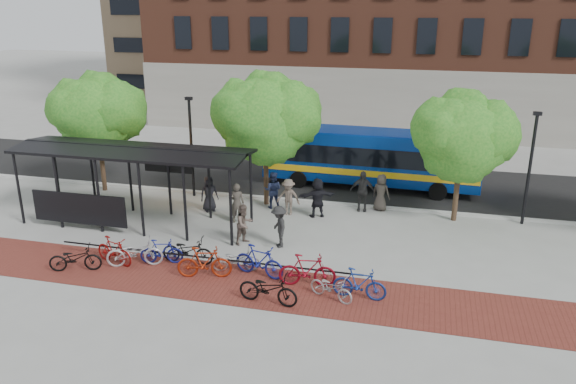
% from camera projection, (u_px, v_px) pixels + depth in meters
% --- Properties ---
extents(ground, '(160.00, 160.00, 0.00)m').
position_uv_depth(ground, '(312.00, 235.00, 24.26)').
color(ground, '#9E9E99').
rests_on(ground, ground).
extents(asphalt_street, '(160.00, 8.00, 0.01)m').
position_uv_depth(asphalt_street, '(341.00, 180.00, 31.60)').
color(asphalt_street, black).
rests_on(asphalt_street, ground).
extents(curb, '(160.00, 0.25, 0.12)m').
position_uv_depth(curb, '(328.00, 203.00, 27.91)').
color(curb, '#B7B7B2').
rests_on(curb, ground).
extents(brick_strip, '(24.00, 3.00, 0.01)m').
position_uv_depth(brick_strip, '(229.00, 283.00, 20.13)').
color(brick_strip, maroon).
rests_on(brick_strip, ground).
extents(bike_rack_rail, '(12.00, 0.05, 0.95)m').
position_uv_depth(bike_rack_rail, '(205.00, 268.00, 21.25)').
color(bike_rack_rail, black).
rests_on(bike_rack_rail, ground).
extents(bus_shelter, '(10.60, 3.07, 3.60)m').
position_uv_depth(bus_shelter, '(130.00, 159.00, 24.71)').
color(bus_shelter, black).
rests_on(bus_shelter, ground).
extents(tree_a, '(4.90, 4.00, 6.18)m').
position_uv_depth(tree_a, '(99.00, 111.00, 28.69)').
color(tree_a, '#382619').
rests_on(tree_a, ground).
extents(tree_b, '(5.15, 4.20, 6.47)m').
position_uv_depth(tree_b, '(268.00, 115.00, 26.56)').
color(tree_b, '#382619').
rests_on(tree_b, ground).
extents(tree_c, '(4.66, 3.80, 5.92)m').
position_uv_depth(tree_c, '(464.00, 134.00, 24.63)').
color(tree_c, '#382619').
rests_on(tree_c, ground).
extents(lamp_post_left, '(0.35, 0.20, 5.12)m').
position_uv_depth(lamp_post_left, '(191.00, 144.00, 28.28)').
color(lamp_post_left, black).
rests_on(lamp_post_left, ground).
extents(lamp_post_right, '(0.35, 0.20, 5.12)m').
position_uv_depth(lamp_post_right, '(530.00, 166.00, 24.61)').
color(lamp_post_right, black).
rests_on(lamp_post_right, ground).
extents(bus, '(11.49, 3.02, 3.08)m').
position_uv_depth(bus, '(370.00, 155.00, 30.02)').
color(bus, navy).
rests_on(bus, ground).
extents(bike_0, '(2.04, 1.27, 1.01)m').
position_uv_depth(bike_0, '(75.00, 258.00, 20.89)').
color(bike_0, black).
rests_on(bike_0, ground).
extents(bike_1, '(1.87, 1.02, 1.08)m').
position_uv_depth(bike_1, '(114.00, 251.00, 21.46)').
color(bike_1, maroon).
rests_on(bike_1, ground).
extents(bike_2, '(2.24, 1.45, 1.11)m').
position_uv_depth(bike_2, '(135.00, 253.00, 21.26)').
color(bike_2, '#B1B1B4').
rests_on(bike_2, ground).
extents(bike_3, '(1.72, 0.86, 0.99)m').
position_uv_depth(bike_3, '(161.00, 252.00, 21.49)').
color(bike_3, navy).
rests_on(bike_3, ground).
extents(bike_4, '(2.06, 0.78, 1.07)m').
position_uv_depth(bike_4, '(188.00, 250.00, 21.50)').
color(bike_4, black).
rests_on(bike_4, ground).
extents(bike_5, '(2.08, 1.02, 1.21)m').
position_uv_depth(bike_5, '(204.00, 262.00, 20.35)').
color(bike_5, '#96270D').
rests_on(bike_5, ground).
extents(bike_6, '(1.89, 1.09, 0.94)m').
position_uv_depth(bike_6, '(236.00, 259.00, 20.89)').
color(bike_6, gray).
rests_on(bike_6, ground).
extents(bike_7, '(2.09, 1.04, 1.21)m').
position_uv_depth(bike_7, '(259.00, 261.00, 20.46)').
color(bike_7, navy).
rests_on(bike_7, ground).
extents(bike_8, '(2.14, 0.94, 1.09)m').
position_uv_depth(bike_8, '(268.00, 289.00, 18.61)').
color(bike_8, black).
rests_on(bike_8, ground).
extents(bike_9, '(2.10, 0.87, 1.22)m').
position_uv_depth(bike_9, '(307.00, 270.00, 19.73)').
color(bike_9, maroon).
rests_on(bike_9, ground).
extents(bike_10, '(1.76, 1.20, 0.88)m').
position_uv_depth(bike_10, '(331.00, 288.00, 18.91)').
color(bike_10, '#A7A6A9').
rests_on(bike_10, ground).
extents(bike_11, '(1.88, 0.63, 1.11)m').
position_uv_depth(bike_11, '(359.00, 284.00, 18.91)').
color(bike_11, navy).
rests_on(bike_11, ground).
extents(pedestrian_0, '(1.02, 0.96, 1.75)m').
position_uv_depth(pedestrian_0, '(209.00, 193.00, 26.80)').
color(pedestrian_0, black).
rests_on(pedestrian_0, ground).
extents(pedestrian_1, '(0.76, 0.59, 1.87)m').
position_uv_depth(pedestrian_1, '(237.00, 203.00, 25.34)').
color(pedestrian_1, '#3E3932').
rests_on(pedestrian_1, ground).
extents(pedestrian_2, '(0.96, 0.79, 1.82)m').
position_uv_depth(pedestrian_2, '(273.00, 190.00, 27.16)').
color(pedestrian_2, '#1E2748').
rests_on(pedestrian_2, ground).
extents(pedestrian_3, '(1.17, 0.72, 1.75)m').
position_uv_depth(pedestrian_3, '(288.00, 197.00, 26.31)').
color(pedestrian_3, brown).
rests_on(pedestrian_3, ground).
extents(pedestrian_4, '(1.19, 0.57, 1.98)m').
position_uv_depth(pedestrian_4, '(362.00, 191.00, 26.77)').
color(pedestrian_4, '#2B2B2B').
rests_on(pedestrian_4, ground).
extents(pedestrian_5, '(1.81, 1.25, 1.88)m').
position_uv_depth(pedestrian_5, '(317.00, 198.00, 26.03)').
color(pedestrian_5, black).
rests_on(pedestrian_5, ground).
extents(pedestrian_6, '(1.01, 0.82, 1.79)m').
position_uv_depth(pedestrian_6, '(381.00, 192.00, 26.87)').
color(pedestrian_6, '#443D36').
rests_on(pedestrian_6, ground).
extents(pedestrian_8, '(0.98, 1.04, 1.70)m').
position_uv_depth(pedestrian_8, '(244.00, 224.00, 23.19)').
color(pedestrian_8, brown).
rests_on(pedestrian_8, ground).
extents(pedestrian_9, '(1.12, 1.31, 1.76)m').
position_uv_depth(pedestrian_9, '(279.00, 227.00, 22.84)').
color(pedestrian_9, black).
rests_on(pedestrian_9, ground).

